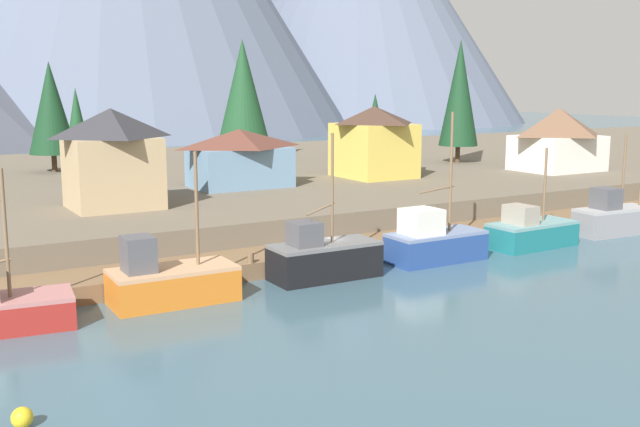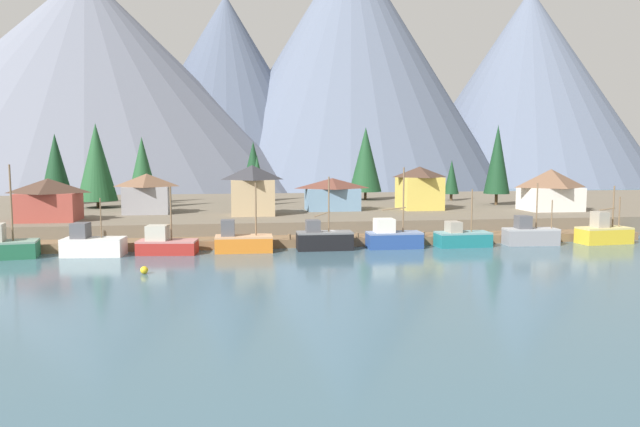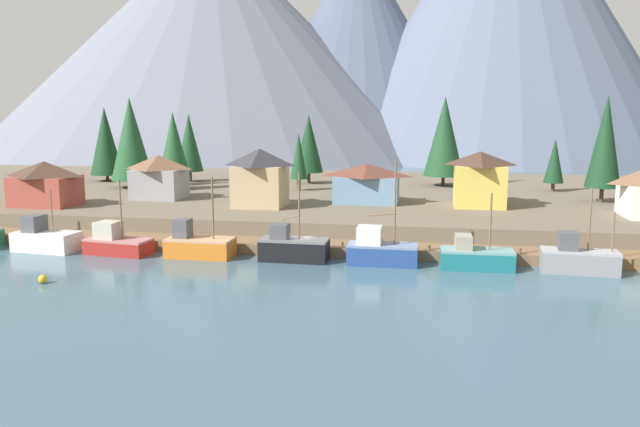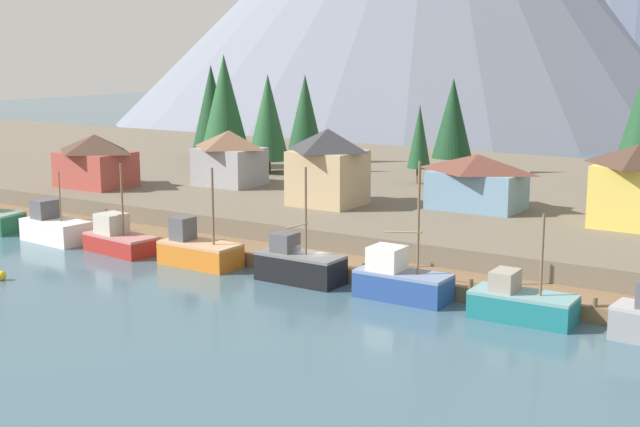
# 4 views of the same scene
# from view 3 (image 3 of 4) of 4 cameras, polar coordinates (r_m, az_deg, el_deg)

# --- Properties ---
(ground_plane) EXTENTS (400.00, 400.00, 1.00)m
(ground_plane) POSITION_cam_3_polar(r_m,az_deg,el_deg) (79.22, 1.17, -1.02)
(ground_plane) COLOR #3D5B6B
(dock) EXTENTS (80.00, 4.00, 1.60)m
(dock) POSITION_cam_3_polar(r_m,az_deg,el_deg) (61.65, -1.48, -3.06)
(dock) COLOR brown
(dock) RESTS_ON ground_plane
(shoreline_bank) EXTENTS (400.00, 56.00, 2.50)m
(shoreline_bank) POSITION_cam_3_polar(r_m,az_deg,el_deg) (90.67, 2.37, 1.41)
(shoreline_bank) COLOR #665B4C
(shoreline_bank) RESTS_ON ground_plane
(mountain_west_peak) EXTENTS (141.81, 141.81, 68.91)m
(mountain_west_peak) POSITION_cam_3_polar(r_m,az_deg,el_deg) (204.08, -9.62, 15.03)
(mountain_west_peak) COLOR slate
(mountain_west_peak) RESTS_ON ground_plane
(mountain_central_peak) EXTENTS (79.37, 79.37, 65.73)m
(mountain_central_peak) POSITION_cam_3_polar(r_m,az_deg,el_deg) (203.84, 3.47, 14.69)
(mountain_central_peak) COLOR #4C566B
(mountain_central_peak) RESTS_ON ground_plane
(mountain_east_peak) EXTENTS (108.23, 108.23, 87.06)m
(mountain_east_peak) POSITION_cam_3_polar(r_m,az_deg,el_deg) (204.76, 16.47, 17.33)
(mountain_east_peak) COLOR slate
(mountain_east_peak) RESTS_ON ground_plane
(fishing_boat_white) EXTENTS (6.51, 3.56, 6.14)m
(fishing_boat_white) POSITION_cam_3_polar(r_m,az_deg,el_deg) (67.74, -23.57, -2.13)
(fishing_boat_white) COLOR silver
(fishing_boat_white) RESTS_ON ground_plane
(fishing_boat_red) EXTENTS (6.55, 3.54, 7.31)m
(fishing_boat_red) POSITION_cam_3_polar(r_m,az_deg,el_deg) (63.92, -17.91, -2.52)
(fishing_boat_red) COLOR maroon
(fishing_boat_red) RESTS_ON ground_plane
(fishing_boat_orange) EXTENTS (6.31, 3.07, 7.61)m
(fishing_boat_orange) POSITION_cam_3_polar(r_m,az_deg,el_deg) (60.70, -10.93, -2.82)
(fishing_boat_orange) COLOR #CC6B1E
(fishing_boat_orange) RESTS_ON ground_plane
(fishing_boat_black) EXTENTS (6.29, 2.76, 8.24)m
(fishing_boat_black) POSITION_cam_3_polar(r_m,az_deg,el_deg) (58.22, -2.46, -3.10)
(fishing_boat_black) COLOR black
(fishing_boat_black) RESTS_ON ground_plane
(fishing_boat_blue) EXTENTS (6.27, 2.71, 9.25)m
(fishing_boat_blue) POSITION_cam_3_polar(r_m,az_deg,el_deg) (57.03, 5.46, -3.33)
(fishing_boat_blue) COLOR navy
(fishing_boat_blue) RESTS_ON ground_plane
(fishing_boat_teal) EXTENTS (6.32, 2.91, 6.69)m
(fishing_boat_teal) POSITION_cam_3_polar(r_m,az_deg,el_deg) (56.93, 13.85, -3.82)
(fishing_boat_teal) COLOR #196B70
(fishing_boat_teal) RESTS_ON ground_plane
(fishing_boat_grey) EXTENTS (6.41, 2.83, 7.36)m
(fishing_boat_grey) POSITION_cam_3_polar(r_m,az_deg,el_deg) (58.15, 22.27, -3.80)
(fishing_boat_grey) COLOR gray
(fishing_boat_grey) RESTS_ON ground_plane
(house_blue) EXTENTS (8.09, 5.47, 4.77)m
(house_blue) POSITION_cam_3_polar(r_m,az_deg,el_deg) (77.27, 4.23, 2.77)
(house_blue) COLOR #6689A8
(house_blue) RESTS_ON shoreline_bank
(house_grey) EXTENTS (6.45, 5.41, 5.59)m
(house_grey) POSITION_cam_3_polar(r_m,az_deg,el_deg) (83.29, -14.33, 3.27)
(house_grey) COLOR gray
(house_grey) RESTS_ON shoreline_bank
(house_yellow) EXTENTS (6.07, 6.92, 6.44)m
(house_yellow) POSITION_cam_3_polar(r_m,az_deg,el_deg) (76.85, 14.21, 3.11)
(house_yellow) COLOR gold
(house_yellow) RESTS_ON shoreline_bank
(house_red) EXTENTS (7.29, 5.64, 5.29)m
(house_red) POSITION_cam_3_polar(r_m,az_deg,el_deg) (81.45, -23.57, 2.54)
(house_red) COLOR #9E4238
(house_red) RESTS_ON shoreline_bank
(house_tan) EXTENTS (6.07, 5.58, 6.81)m
(house_tan) POSITION_cam_3_polar(r_m,az_deg,el_deg) (74.17, -5.44, 3.29)
(house_tan) COLOR tan
(house_tan) RESTS_ON shoreline_bank
(conifer_near_left) EXTENTS (5.92, 5.92, 13.26)m
(conifer_near_left) POSITION_cam_3_polar(r_m,az_deg,el_deg) (95.81, 11.17, 6.86)
(conifer_near_left) COLOR #4C3823
(conifer_near_left) RESTS_ON shoreline_bank
(conifer_near_right) EXTENTS (4.45, 4.45, 10.58)m
(conifer_near_right) POSITION_cam_3_polar(r_m,az_deg,el_deg) (97.29, -1.02, 6.34)
(conifer_near_right) COLOR #4C3823
(conifer_near_right) RESTS_ON shoreline_bank
(conifer_mid_left) EXTENTS (2.43, 2.43, 8.14)m
(conifer_mid_left) POSITION_cam_3_polar(r_m,az_deg,el_deg) (88.71, -1.93, 5.20)
(conifer_mid_left) COLOR #4C3823
(conifer_mid_left) RESTS_ON shoreline_bank
(conifer_mid_right) EXTENTS (4.18, 4.18, 10.70)m
(conifer_mid_right) POSITION_cam_3_polar(r_m,az_deg,el_deg) (101.88, -11.73, 6.29)
(conifer_mid_right) COLOR #4C3823
(conifer_mid_right) RESTS_ON shoreline_bank
(conifer_back_left) EXTENTS (4.61, 4.61, 10.99)m
(conifer_back_left) POSITION_cam_3_polar(r_m,az_deg,el_deg) (92.32, -13.09, 5.98)
(conifer_back_left) COLOR #4C3823
(conifer_back_left) RESTS_ON shoreline_bank
(conifer_back_right) EXTENTS (2.70, 2.70, 7.33)m
(conifer_back_right) POSITION_cam_3_polar(r_m,az_deg,el_deg) (93.79, 20.42, 4.47)
(conifer_back_right) COLOR #4C3823
(conifer_back_right) RESTS_ON shoreline_bank
(conifer_centre) EXTENTS (5.12, 5.12, 11.72)m
(conifer_centre) POSITION_cam_3_polar(r_m,az_deg,el_deg) (106.56, -18.80, 6.22)
(conifer_centre) COLOR #4C3823
(conifer_centre) RESTS_ON shoreline_bank
(conifer_far_left) EXTENTS (4.19, 4.19, 13.10)m
(conifer_far_left) POSITION_cam_3_polar(r_m,az_deg,el_deg) (84.66, 24.37, 5.95)
(conifer_far_left) COLOR #4C3823
(conifer_far_left) RESTS_ON shoreline_bank
(conifer_far_right) EXTENTS (6.03, 6.03, 13.09)m
(conifer_far_right) POSITION_cam_3_polar(r_m,az_deg,el_deg) (96.18, -16.71, 6.48)
(conifer_far_right) COLOR #4C3823
(conifer_far_right) RESTS_ON shoreline_bank
(channel_buoy) EXTENTS (0.70, 0.70, 0.70)m
(channel_buoy) POSITION_cam_3_polar(r_m,az_deg,el_deg) (55.43, -23.77, -5.44)
(channel_buoy) COLOR gold
(channel_buoy) RESTS_ON ground_plane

